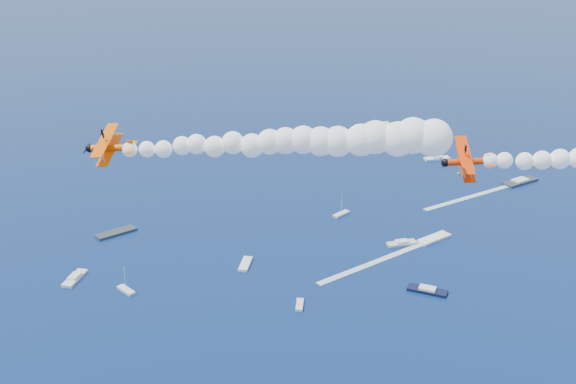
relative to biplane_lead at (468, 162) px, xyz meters
The scene contains 5 objects.
biplane_lead is the anchor object (origin of this frame).
biplane_trail 53.08m from the biplane_lead, 146.75° to the right, with size 7.73×8.67×5.22m, color #FF5D05, non-canonical shape.
smoke_trail_trail 28.33m from the biplane_lead, 142.30° to the right, with size 44.27×26.26×9.08m, color white, non-canonical shape.
spectator_boats 102.95m from the biplane_lead, 105.67° to the left, with size 190.21×182.24×0.70m.
boat_wakes 72.51m from the biplane_lead, 96.72° to the left, with size 120.01×176.25×0.04m.
Camera 1 is at (56.84, -60.12, 89.39)m, focal length 42.41 mm.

